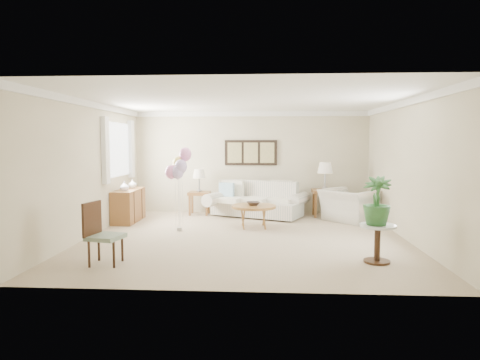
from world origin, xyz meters
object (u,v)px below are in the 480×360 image
Objects in this scene: sofa at (257,203)px; balloon_cluster at (179,166)px; coffee_table at (254,207)px; accent_chair at (101,232)px; armchair at (349,205)px.

sofa is 1.55× the size of balloon_cluster.
coffee_table is 1.81m from balloon_cluster.
accent_chair is at bearing -105.61° from balloon_cluster.
accent_chair is at bearing -117.48° from sofa.
coffee_table is at bearing 69.24° from armchair.
balloon_cluster reaches higher than sofa.
armchair is 0.66× the size of balloon_cluster.
sofa is 2.83× the size of accent_chair.
sofa reaches higher than coffee_table.
coffee_table is 1.01× the size of accent_chair.
accent_chair reaches higher than sofa.
sofa is 4.85m from accent_chair.
coffee_table is at bearing -91.87° from sofa.
balloon_cluster is (-1.51, -0.45, 0.90)m from coffee_table.
sofa is 2.35× the size of armchair.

